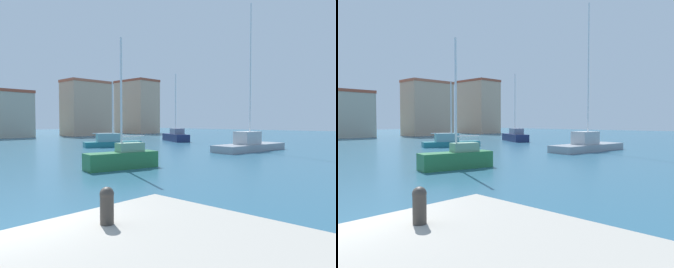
# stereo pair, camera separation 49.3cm
# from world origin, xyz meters

# --- Properties ---
(water) EXTENTS (160.00, 160.00, 0.00)m
(water) POSITION_xyz_m (15.00, 20.00, 0.00)
(water) COLOR #285670
(water) RESTS_ON ground
(mooring_bollard) EXTENTS (0.23, 0.23, 0.61)m
(mooring_bollard) POSITION_xyz_m (1.03, -1.83, 1.41)
(mooring_bollard) COLOR #38332D
(mooring_bollard) RESTS_ON pier_quay
(sailboat_grey_outer_mooring) EXTENTS (8.54, 3.34, 13.58)m
(sailboat_grey_outer_mooring) POSITION_xyz_m (24.84, 8.50, 0.61)
(sailboat_grey_outer_mooring) COLOR gray
(sailboat_grey_outer_mooring) RESTS_ON water
(sailboat_teal_inner_mooring) EXTENTS (6.24, 3.82, 6.97)m
(sailboat_teal_inner_mooring) POSITION_xyz_m (18.96, 21.69, 0.56)
(sailboat_teal_inner_mooring) COLOR #1E707A
(sailboat_teal_inner_mooring) RESTS_ON water
(sailboat_navy_far_right) EXTENTS (4.61, 6.30, 9.33)m
(sailboat_navy_far_right) POSITION_xyz_m (31.21, 23.19, 0.69)
(sailboat_navy_far_right) COLOR #19234C
(sailboat_navy_far_right) RESTS_ON water
(sailboat_green_distant_east) EXTENTS (4.45, 2.16, 7.55)m
(sailboat_green_distant_east) POSITION_xyz_m (9.74, 8.47, 0.63)
(sailboat_green_distant_east) COLOR #28703D
(sailboat_green_distant_east) RESTS_ON water
(warehouse_block) EXTENTS (8.66, 6.76, 8.02)m
(warehouse_block) POSITION_xyz_m (18.35, 50.83, 4.02)
(warehouse_block) COLOR #B2A893
(warehouse_block) RESTS_ON ground
(waterfront_apartments) EXTENTS (9.04, 5.38, 10.65)m
(waterfront_apartments) POSITION_xyz_m (33.12, 48.06, 5.33)
(waterfront_apartments) COLOR tan
(waterfront_apartments) RESTS_ON ground
(harbor_office) EXTENTS (6.21, 9.69, 12.39)m
(harbor_office) POSITION_xyz_m (48.49, 50.70, 6.20)
(harbor_office) COLOR tan
(harbor_office) RESTS_ON ground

